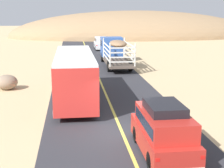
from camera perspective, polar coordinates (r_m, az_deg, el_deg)
name	(u,v)px	position (r m, az deg, el deg)	size (l,w,h in m)	color
ground_plane	(122,132)	(16.88, 1.72, -8.32)	(240.00, 240.00, 0.00)	tan
road_surface	(122,132)	(16.88, 1.72, -8.29)	(8.00, 120.00, 0.02)	#2D2D33
road_centre_line	(122,132)	(16.88, 1.72, -8.25)	(0.16, 117.60, 0.00)	#D8CC4C
suv_near	(164,130)	(14.10, 8.92, -7.82)	(1.90, 4.62, 2.29)	#B2261E
livestock_truck	(114,49)	(37.30, 0.33, 6.12)	(2.53, 9.70, 3.02)	#3359A5
bus	(75,75)	(22.45, -6.49, 1.54)	(2.54, 10.00, 3.21)	red
car_far	(101,43)	(51.83, -1.92, 7.17)	(1.90, 4.62, 1.93)	silver
boulder_near_shoulder	(7,82)	(26.81, -17.79, 0.29)	(1.67, 1.56, 1.16)	#84705B
distant_hill	(136,36)	(78.60, 4.16, 8.23)	(58.79, 26.22, 11.99)	#957553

